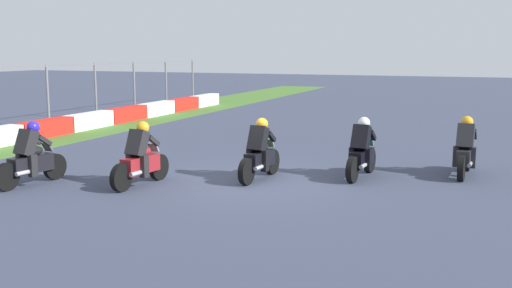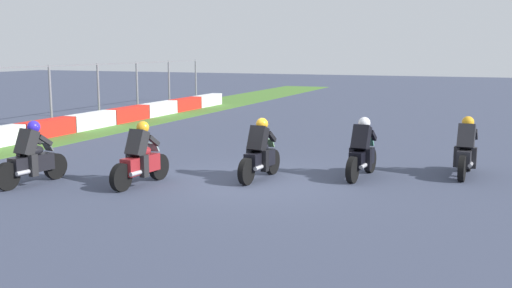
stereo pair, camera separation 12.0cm
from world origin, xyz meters
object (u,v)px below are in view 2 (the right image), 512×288
object	(u,v)px
rider_lane_c	(260,154)
rider_lane_e	(31,159)
rider_lane_a	(466,152)
rider_lane_b	(362,153)
rider_lane_d	(140,159)

from	to	relation	value
rider_lane_c	rider_lane_e	distance (m)	5.42
rider_lane_a	rider_lane_b	bearing A→B (deg)	118.87
rider_lane_a	rider_lane_c	xyz separation A→B (m)	(-2.29, 4.66, 0.00)
rider_lane_d	rider_lane_c	bearing A→B (deg)	-48.83
rider_lane_a	rider_lane_c	distance (m)	5.20
rider_lane_a	rider_lane_e	bearing A→B (deg)	120.18
rider_lane_b	rider_lane_e	distance (m)	7.97
rider_lane_b	rider_lane_d	bearing A→B (deg)	127.01
rider_lane_d	rider_lane_e	world-z (taller)	same
rider_lane_a	rider_lane_b	size ratio (longest dim) A/B	1.00
rider_lane_a	rider_lane_b	xyz separation A→B (m)	(-1.16, 2.38, 0.00)
rider_lane_b	rider_lane_c	bearing A→B (deg)	122.33
rider_lane_a	rider_lane_d	distance (m)	8.05
rider_lane_e	rider_lane_d	bearing A→B (deg)	-61.83
rider_lane_b	rider_lane_e	xyz separation A→B (m)	(-3.70, 7.06, 0.00)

